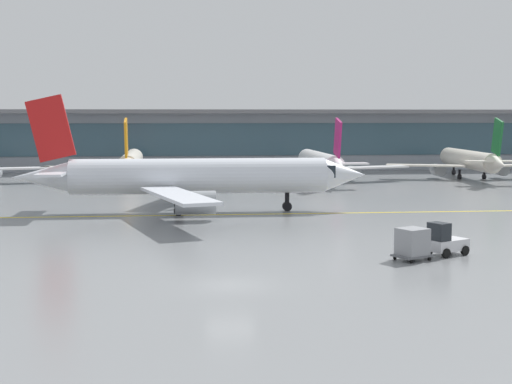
# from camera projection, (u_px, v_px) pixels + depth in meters

# --- Properties ---
(ground_plane) EXTENTS (400.00, 400.00, 0.00)m
(ground_plane) POSITION_uv_depth(u_px,v_px,m) (230.00, 285.00, 38.33)
(ground_plane) COLOR gray
(taxiway_centreline_stripe) EXTENTS (110.00, 1.44, 0.01)m
(taxiway_centreline_stripe) POSITION_uv_depth(u_px,v_px,m) (200.00, 215.00, 65.20)
(taxiway_centreline_stripe) COLOR yellow
(taxiway_centreline_stripe) RESTS_ON ground_plane
(terminal_concourse) EXTENTS (181.22, 11.00, 9.60)m
(terminal_concourse) POSITION_uv_depth(u_px,v_px,m) (201.00, 139.00, 119.27)
(terminal_concourse) COLOR #8C939E
(terminal_concourse) RESTS_ON ground_plane
(gate_airplane_2) EXTENTS (23.70, 25.44, 8.44)m
(gate_airplane_2) POSITION_uv_depth(u_px,v_px,m) (131.00, 162.00, 98.59)
(gate_airplane_2) COLOR silver
(gate_airplane_2) RESTS_ON ground_plane
(gate_airplane_3) EXTENTS (23.69, 25.44, 8.44)m
(gate_airplane_3) POSITION_uv_depth(u_px,v_px,m) (320.00, 162.00, 97.75)
(gate_airplane_3) COLOR white
(gate_airplane_3) RESTS_ON ground_plane
(gate_airplane_4) EXTENTS (23.68, 25.46, 8.44)m
(gate_airplane_4) POSITION_uv_depth(u_px,v_px,m) (469.00, 160.00, 102.48)
(gate_airplane_4) COLOR silver
(gate_airplane_4) RESTS_ON ground_plane
(taxiing_regional_jet) EXTENTS (31.83, 29.68, 10.57)m
(taxiing_regional_jet) POSITION_uv_depth(u_px,v_px,m) (195.00, 177.00, 66.81)
(taxiing_regional_jet) COLOR silver
(taxiing_regional_jet) RESTS_ON ground_plane
(baggage_tug) EXTENTS (2.95, 2.51, 2.10)m
(baggage_tug) POSITION_uv_depth(u_px,v_px,m) (445.00, 241.00, 46.39)
(baggage_tug) COLOR silver
(baggage_tug) RESTS_ON ground_plane
(cargo_dolly_lead) EXTENTS (2.60, 2.39, 1.94)m
(cargo_dolly_lead) POSITION_uv_depth(u_px,v_px,m) (412.00, 243.00, 44.85)
(cargo_dolly_lead) COLOR #595B60
(cargo_dolly_lead) RESTS_ON ground_plane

